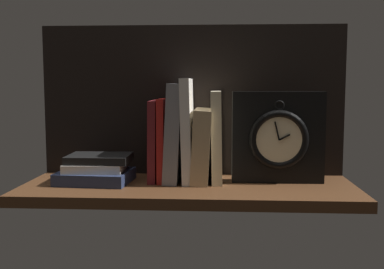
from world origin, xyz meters
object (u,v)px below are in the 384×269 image
at_px(framed_clock, 278,137).
at_px(book_maroon_dawkins, 155,140).
at_px(book_gray_chess, 175,132).
at_px(book_white_catcher, 188,130).
at_px(book_red_requiem, 163,140).
at_px(book_tan_shortstories, 202,145).
at_px(book_cream_twain, 217,136).
at_px(book_stack_side, 96,170).

bearing_deg(framed_clock, book_maroon_dawkins, 178.57).
height_order(book_maroon_dawkins, book_gray_chess, book_gray_chess).
xyz_separation_m(book_maroon_dawkins, book_white_catcher, (0.08, -0.00, 0.03)).
bearing_deg(book_red_requiem, book_tan_shortstories, 0.00).
bearing_deg(framed_clock, book_cream_twain, 177.08).
xyz_separation_m(book_white_catcher, framed_clock, (0.22, -0.01, -0.02)).
relative_size(book_tan_shortstories, book_stack_side, 0.99).
bearing_deg(book_stack_side, book_gray_chess, 11.25).
relative_size(book_gray_chess, book_cream_twain, 1.08).
xyz_separation_m(book_maroon_dawkins, framed_clock, (0.30, -0.01, 0.01)).
bearing_deg(book_white_catcher, book_maroon_dawkins, 180.00).
height_order(book_cream_twain, framed_clock, same).
bearing_deg(framed_clock, book_gray_chess, 178.29).
bearing_deg(book_stack_side, book_tan_shortstories, 8.33).
relative_size(book_white_catcher, framed_clock, 1.14).
xyz_separation_m(framed_clock, book_stack_side, (-0.44, -0.03, -0.08)).
xyz_separation_m(book_red_requiem, book_cream_twain, (0.13, 0.00, 0.01)).
bearing_deg(book_maroon_dawkins, book_tan_shortstories, 0.00).
distance_m(book_tan_shortstories, book_stack_side, 0.26).
height_order(book_red_requiem, book_tan_shortstories, book_red_requiem).
xyz_separation_m(book_maroon_dawkins, book_gray_chess, (0.05, 0.00, 0.02)).
height_order(book_red_requiem, book_stack_side, book_red_requiem).
relative_size(book_cream_twain, framed_clock, 1.00).
relative_size(book_white_catcher, book_stack_side, 1.41).
height_order(book_tan_shortstories, book_stack_side, book_tan_shortstories).
bearing_deg(book_red_requiem, book_gray_chess, 0.00).
distance_m(book_white_catcher, book_cream_twain, 0.07).
height_order(book_white_catcher, book_stack_side, book_white_catcher).
distance_m(book_tan_shortstories, book_cream_twain, 0.04).
bearing_deg(book_maroon_dawkins, book_red_requiem, 0.00).
bearing_deg(book_maroon_dawkins, book_white_catcher, -0.00).
bearing_deg(book_gray_chess, book_red_requiem, 180.00).
distance_m(book_white_catcher, book_tan_shortstories, 0.05).
bearing_deg(book_gray_chess, book_cream_twain, 0.00).
xyz_separation_m(book_red_requiem, book_stack_side, (-0.16, -0.04, -0.07)).
bearing_deg(book_gray_chess, framed_clock, -1.71).
distance_m(book_gray_chess, book_white_catcher, 0.03).
bearing_deg(book_white_catcher, book_tan_shortstories, 0.00).
distance_m(book_red_requiem, book_cream_twain, 0.13).
bearing_deg(book_white_catcher, framed_clock, -1.96).
bearing_deg(book_tan_shortstories, book_white_catcher, -180.00).
bearing_deg(book_stack_side, book_cream_twain, 7.30).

